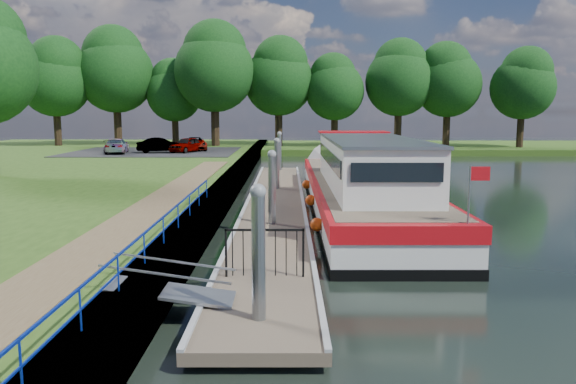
{
  "coord_description": "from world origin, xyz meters",
  "views": [
    {
      "loc": [
        0.53,
        -10.52,
        4.23
      ],
      "look_at": [
        0.55,
        9.24,
        1.4
      ],
      "focal_mm": 35.0,
      "sensor_mm": 36.0,
      "label": 1
    }
  ],
  "objects_px": {
    "car_b": "(160,145)",
    "car_d": "(195,144)",
    "pontoon": "(275,208)",
    "car_a": "(187,145)",
    "barge": "(358,185)",
    "car_c": "(117,146)"
  },
  "relations": [
    {
      "from": "barge",
      "to": "car_b",
      "type": "distance_m",
      "value": 26.67
    },
    {
      "from": "car_a",
      "to": "car_d",
      "type": "height_order",
      "value": "car_a"
    },
    {
      "from": "car_a",
      "to": "pontoon",
      "type": "bearing_deg",
      "value": -46.85
    },
    {
      "from": "car_a",
      "to": "car_c",
      "type": "relative_size",
      "value": 0.89
    },
    {
      "from": "car_a",
      "to": "car_d",
      "type": "distance_m",
      "value": 2.28
    },
    {
      "from": "car_b",
      "to": "car_c",
      "type": "height_order",
      "value": "car_b"
    },
    {
      "from": "car_c",
      "to": "car_a",
      "type": "bearing_deg",
      "value": -176.83
    },
    {
      "from": "car_b",
      "to": "car_d",
      "type": "distance_m",
      "value": 3.83
    },
    {
      "from": "car_b",
      "to": "car_d",
      "type": "relative_size",
      "value": 0.91
    },
    {
      "from": "car_a",
      "to": "car_c",
      "type": "height_order",
      "value": "car_a"
    },
    {
      "from": "pontoon",
      "to": "car_a",
      "type": "relative_size",
      "value": 8.11
    },
    {
      "from": "car_b",
      "to": "pontoon",
      "type": "bearing_deg",
      "value": -164.11
    },
    {
      "from": "barge",
      "to": "car_b",
      "type": "bearing_deg",
      "value": 120.94
    },
    {
      "from": "pontoon",
      "to": "car_b",
      "type": "relative_size",
      "value": 7.95
    },
    {
      "from": "pontoon",
      "to": "car_d",
      "type": "xyz_separation_m",
      "value": [
        -7.68,
        26.36,
        1.23
      ]
    },
    {
      "from": "car_d",
      "to": "pontoon",
      "type": "bearing_deg",
      "value": -85.95
    },
    {
      "from": "car_c",
      "to": "car_d",
      "type": "bearing_deg",
      "value": -158.74
    },
    {
      "from": "pontoon",
      "to": "car_d",
      "type": "relative_size",
      "value": 7.23
    },
    {
      "from": "pontoon",
      "to": "car_b",
      "type": "height_order",
      "value": "car_b"
    },
    {
      "from": "car_b",
      "to": "car_a",
      "type": "bearing_deg",
      "value": -79.06
    },
    {
      "from": "car_b",
      "to": "car_c",
      "type": "relative_size",
      "value": 0.91
    },
    {
      "from": "car_b",
      "to": "car_d",
      "type": "height_order",
      "value": "car_b"
    }
  ]
}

